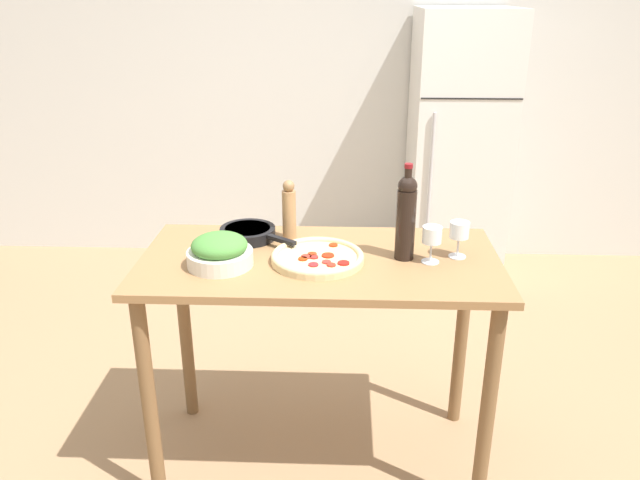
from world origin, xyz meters
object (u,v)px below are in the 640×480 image
(salad_bowl, at_px, (220,251))
(homemade_pizza, at_px, (318,257))
(wine_bottle, at_px, (406,216))
(wine_glass_near, at_px, (432,237))
(cast_iron_skillet, at_px, (248,233))
(refrigerator, at_px, (457,150))
(wine_glass_far, at_px, (459,232))
(pepper_mill, at_px, (289,211))

(salad_bowl, height_order, homemade_pizza, salad_bowl)
(wine_bottle, height_order, salad_bowl, wine_bottle)
(wine_glass_near, xyz_separation_m, cast_iron_skillet, (-0.71, 0.21, -0.08))
(refrigerator, height_order, wine_glass_near, refrigerator)
(wine_glass_far, relative_size, salad_bowl, 0.58)
(salad_bowl, distance_m, cast_iron_skillet, 0.28)
(salad_bowl, bearing_deg, cast_iron_skillet, 76.53)
(wine_glass_near, xyz_separation_m, salad_bowl, (-0.78, -0.06, -0.05))
(wine_bottle, bearing_deg, salad_bowl, -172.17)
(wine_bottle, xyz_separation_m, salad_bowl, (-0.68, -0.09, -0.12))
(salad_bowl, bearing_deg, wine_glass_far, 7.24)
(wine_bottle, relative_size, salad_bowl, 1.51)
(salad_bowl, bearing_deg, refrigerator, 59.06)
(wine_glass_near, bearing_deg, cast_iron_skillet, 163.71)
(wine_glass_near, xyz_separation_m, homemade_pizza, (-0.42, -0.01, -0.09))
(wine_bottle, distance_m, wine_glass_near, 0.12)
(wine_glass_near, bearing_deg, wine_bottle, 159.80)
(refrigerator, distance_m, salad_bowl, 2.33)
(salad_bowl, bearing_deg, wine_bottle, 7.83)
(wine_bottle, distance_m, salad_bowl, 0.70)
(wine_bottle, relative_size, homemade_pizza, 1.06)
(wine_glass_far, bearing_deg, homemade_pizza, -173.09)
(wine_glass_far, xyz_separation_m, cast_iron_skillet, (-0.82, 0.15, -0.08))
(wine_glass_far, height_order, cast_iron_skillet, wine_glass_far)
(homemade_pizza, bearing_deg, wine_glass_far, 6.91)
(pepper_mill, bearing_deg, wine_glass_near, -21.47)
(wine_glass_near, height_order, salad_bowl, wine_glass_near)
(wine_glass_near, relative_size, wine_glass_far, 1.00)
(wine_glass_far, bearing_deg, salad_bowl, -172.76)
(pepper_mill, distance_m, homemade_pizza, 0.28)
(wine_bottle, xyz_separation_m, pepper_mill, (-0.45, 0.18, -0.05))
(wine_bottle, bearing_deg, refrigerator, 74.86)
(salad_bowl, bearing_deg, homemade_pizza, 7.73)
(refrigerator, bearing_deg, homemade_pizza, -113.32)
(wine_bottle, xyz_separation_m, cast_iron_skillet, (-0.62, 0.17, -0.15))
(wine_bottle, relative_size, pepper_mill, 1.49)
(pepper_mill, bearing_deg, wine_glass_far, -13.79)
(wine_bottle, distance_m, homemade_pizza, 0.36)
(homemade_pizza, bearing_deg, refrigerator, 66.68)
(wine_glass_near, distance_m, pepper_mill, 0.58)
(wine_glass_near, xyz_separation_m, pepper_mill, (-0.54, 0.21, 0.02))
(refrigerator, height_order, wine_glass_far, refrigerator)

